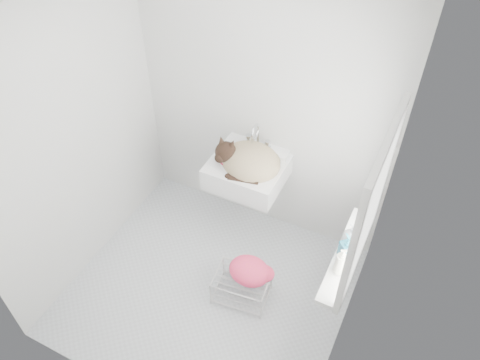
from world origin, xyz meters
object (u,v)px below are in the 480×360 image
at_px(bottle_a, 339,271).
at_px(bottle_b, 345,256).
at_px(cat, 248,161).
at_px(wire_rack, 241,285).
at_px(sink, 247,163).
at_px(bottle_c, 350,244).

distance_m(bottle_a, bottle_b, 0.14).
xyz_separation_m(cat, wire_rack, (0.26, -0.65, -0.74)).
bearing_deg(sink, bottle_c, -23.94).
xyz_separation_m(sink, bottle_b, (1.01, -0.57, 0.00)).
relative_size(cat, bottle_b, 2.69).
relative_size(cat, wire_rack, 1.23).
distance_m(sink, bottle_b, 1.16).
distance_m(cat, bottle_c, 1.09).
bearing_deg(cat, bottle_a, -31.42).
xyz_separation_m(bottle_b, bottle_c, (0.00, 0.12, 0.00)).
distance_m(wire_rack, bottle_a, 1.01).
bearing_deg(bottle_b, bottle_c, 90.00).
bearing_deg(wire_rack, bottle_b, 7.79).
relative_size(sink, bottle_b, 3.15).
distance_m(sink, wire_rack, 1.01).
bearing_deg(bottle_c, wire_rack, -163.19).
bearing_deg(cat, bottle_b, -25.70).
relative_size(bottle_b, bottle_c, 1.11).
relative_size(wire_rack, bottle_c, 2.42).
relative_size(sink, bottle_a, 3.25).
xyz_separation_m(bottle_a, bottle_b, (0.00, 0.14, 0.00)).
bearing_deg(wire_rack, cat, 112.18).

